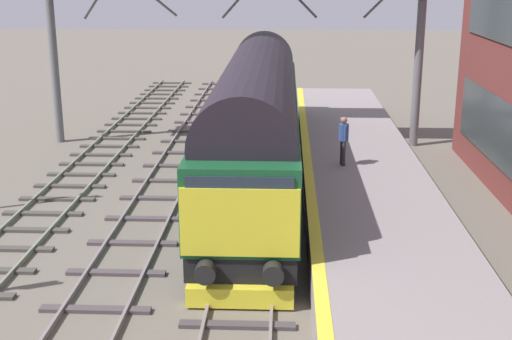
% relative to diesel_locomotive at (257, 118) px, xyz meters
% --- Properties ---
extents(ground_plane, '(140.00, 140.00, 0.00)m').
position_rel_diesel_locomotive_xyz_m(ground_plane, '(-0.00, -7.23, -2.48)').
color(ground_plane, '#676054').
rests_on(ground_plane, ground).
extents(track_main, '(2.50, 60.00, 0.15)m').
position_rel_diesel_locomotive_xyz_m(track_main, '(-0.00, -7.23, -2.42)').
color(track_main, gray).
rests_on(track_main, ground).
extents(track_adjacent_west, '(2.50, 60.00, 0.15)m').
position_rel_diesel_locomotive_xyz_m(track_adjacent_west, '(-3.22, -7.23, -2.42)').
color(track_adjacent_west, slate).
rests_on(track_adjacent_west, ground).
extents(station_platform, '(4.00, 44.00, 1.01)m').
position_rel_diesel_locomotive_xyz_m(station_platform, '(3.60, -7.23, -1.98)').
color(station_platform, gray).
rests_on(station_platform, ground).
extents(diesel_locomotive, '(2.74, 17.96, 4.68)m').
position_rel_diesel_locomotive_xyz_m(diesel_locomotive, '(0.00, 0.00, 0.00)').
color(diesel_locomotive, black).
rests_on(diesel_locomotive, ground).
extents(waiting_passenger, '(0.40, 0.50, 1.64)m').
position_rel_diesel_locomotive_xyz_m(waiting_passenger, '(2.91, -0.48, -0.49)').
color(waiting_passenger, '#332F36').
rests_on(waiting_passenger, station_platform).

